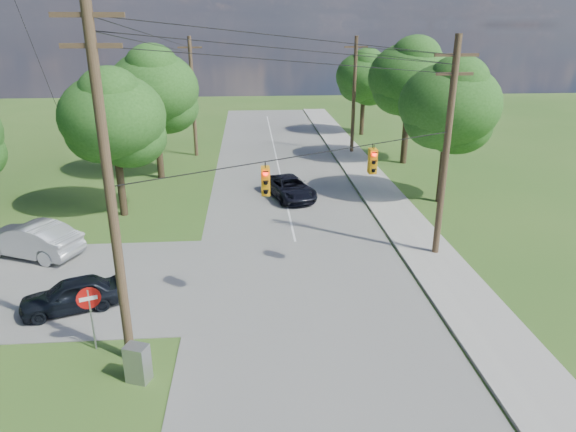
{
  "coord_description": "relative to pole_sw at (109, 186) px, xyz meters",
  "views": [
    {
      "loc": [
        -0.28,
        -14.95,
        10.84
      ],
      "look_at": [
        1.23,
        5.0,
        3.37
      ],
      "focal_mm": 32.0,
      "sensor_mm": 36.0,
      "label": 1
    }
  ],
  "objects": [
    {
      "name": "car_cross_silver",
      "position": [
        -6.65,
        8.9,
        -5.33
      ],
      "size": [
        5.53,
        3.71,
        1.72
      ],
      "primitive_type": "imported",
      "rotation": [
        0.0,
        0.0,
        -1.97
      ],
      "color": "#B3B7BA",
      "rests_on": "cross_road"
    },
    {
      "name": "pole_ne",
      "position": [
        13.5,
        7.6,
        -0.76
      ],
      "size": [
        2.0,
        0.32,
        10.5
      ],
      "color": "brown",
      "rests_on": "ground"
    },
    {
      "name": "tree_w_near",
      "position": [
        -3.4,
        14.6,
        -0.3
      ],
      "size": [
        6.0,
        6.0,
        8.4
      ],
      "color": "#423321",
      "rests_on": "ground"
    },
    {
      "name": "car_main_north",
      "position": [
        6.89,
        17.03,
        -5.49
      ],
      "size": [
        3.73,
        5.53,
        1.41
      ],
      "primitive_type": "imported",
      "rotation": [
        0.0,
        0.0,
        0.3
      ],
      "color": "black",
      "rests_on": "main_road"
    },
    {
      "name": "pole_north_w",
      "position": [
        -0.4,
        29.6,
        -1.1
      ],
      "size": [
        2.0,
        0.32,
        10.0
      ],
      "color": "brown",
      "rests_on": "ground"
    },
    {
      "name": "control_cabinet",
      "position": [
        0.54,
        -1.26,
        -5.58
      ],
      "size": [
        0.86,
        0.74,
        1.3
      ],
      "primitive_type": "cube",
      "rotation": [
        0.0,
        0.0,
        -0.36
      ],
      "color": "gray",
      "rests_on": "ground"
    },
    {
      "name": "tree_e_mid",
      "position": [
        17.1,
        25.6,
        0.68
      ],
      "size": [
        6.6,
        6.6,
        9.64
      ],
      "color": "#423321",
      "rests_on": "ground"
    },
    {
      "name": "ground",
      "position": [
        4.6,
        -0.4,
        -6.23
      ],
      "size": [
        140.0,
        140.0,
        0.0
      ],
      "primitive_type": "plane",
      "color": "#315A1E",
      "rests_on": "ground"
    },
    {
      "name": "sidewalk_east",
      "position": [
        13.3,
        4.6,
        -6.17
      ],
      "size": [
        2.6,
        100.0,
        0.12
      ],
      "primitive_type": "cube",
      "color": "#A6A49B",
      "rests_on": "ground"
    },
    {
      "name": "tree_w_far",
      "position": [
        -4.4,
        32.6,
        0.02
      ],
      "size": [
        6.0,
        6.0,
        8.73
      ],
      "color": "#423321",
      "rests_on": "ground"
    },
    {
      "name": "car_cross_dark",
      "position": [
        -2.98,
        3.42,
        -5.53
      ],
      "size": [
        4.2,
        2.84,
        1.33
      ],
      "primitive_type": "imported",
      "rotation": [
        0.0,
        0.0,
        -1.21
      ],
      "color": "black",
      "rests_on": "cross_road"
    },
    {
      "name": "traffic_signals",
      "position": [
        7.15,
        4.03,
        -0.73
      ],
      "size": [
        4.91,
        3.27,
        1.05
      ],
      "color": "orange",
      "rests_on": "ground"
    },
    {
      "name": "pole_sw",
      "position": [
        0.0,
        0.0,
        0.0
      ],
      "size": [
        2.0,
        0.32,
        12.0
      ],
      "color": "brown",
      "rests_on": "ground"
    },
    {
      "name": "do_not_enter_sign",
      "position": [
        -1.34,
        0.6,
        -4.44
      ],
      "size": [
        0.78,
        0.32,
        2.46
      ],
      "rotation": [
        0.0,
        0.0,
        0.36
      ],
      "color": "gray",
      "rests_on": "ground"
    },
    {
      "name": "pole_north_e",
      "position": [
        13.5,
        29.6,
        -1.1
      ],
      "size": [
        2.0,
        0.32,
        10.0
      ],
      "color": "brown",
      "rests_on": "ground"
    },
    {
      "name": "power_lines",
      "position": [
        6.1,
        11.14,
        2.93
      ],
      "size": [
        13.93,
        29.62,
        4.93
      ],
      "color": "black",
      "rests_on": "ground"
    },
    {
      "name": "tree_w_mid",
      "position": [
        -2.4,
        22.6,
        0.35
      ],
      "size": [
        6.4,
        6.4,
        9.22
      ],
      "color": "#423321",
      "rests_on": "ground"
    },
    {
      "name": "tree_e_near",
      "position": [
        16.6,
        15.6,
        0.02
      ],
      "size": [
        6.2,
        6.2,
        8.81
      ],
      "color": "#423321",
      "rests_on": "ground"
    },
    {
      "name": "tree_e_far",
      "position": [
        16.1,
        37.6,
        -0.31
      ],
      "size": [
        5.8,
        5.8,
        8.32
      ],
      "color": "#423321",
      "rests_on": "ground"
    },
    {
      "name": "main_road",
      "position": [
        6.6,
        4.6,
        -6.21
      ],
      "size": [
        10.0,
        100.0,
        0.03
      ],
      "primitive_type": "cube",
      "color": "gray",
      "rests_on": "ground"
    }
  ]
}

